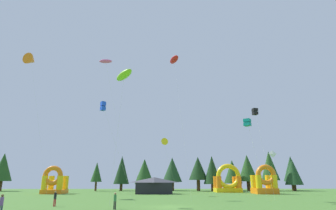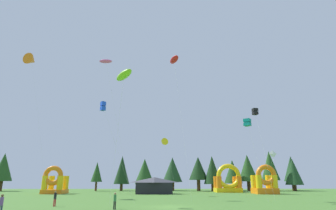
% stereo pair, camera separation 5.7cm
% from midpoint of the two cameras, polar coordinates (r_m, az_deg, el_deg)
% --- Properties ---
extents(ground_plane, '(120.00, 120.00, 0.00)m').
position_cam_midpoint_polar(ground_plane, '(31.16, 0.22, -20.22)').
color(ground_plane, '#47752D').
extents(kite_teal_box, '(2.15, 1.82, 11.11)m').
position_cam_midpoint_polar(kite_teal_box, '(40.85, 15.91, -3.48)').
color(kite_teal_box, '#0C7F7A').
rests_on(kite_teal_box, ground_plane).
extents(kite_white_diamond, '(2.00, 2.07, 8.35)m').
position_cam_midpoint_polar(kite_white_diamond, '(61.00, 20.67, -9.45)').
color(kite_white_diamond, white).
rests_on(kite_white_diamond, ground_plane).
extents(kite_red_parafoil, '(3.02, 7.84, 24.05)m').
position_cam_midpoint_polar(kite_red_parafoil, '(50.18, 1.22, 9.28)').
color(kite_red_parafoil, red).
rests_on(kite_red_parafoil, ground_plane).
extents(kite_lime_parafoil, '(2.87, 4.10, 14.92)m').
position_cam_midpoint_polar(kite_lime_parafoil, '(32.34, -9.06, 6.06)').
color(kite_lime_parafoil, '#8CD826').
rests_on(kite_lime_parafoil, ground_plane).
extents(kite_black_box, '(1.07, 3.76, 13.91)m').
position_cam_midpoint_polar(kite_black_box, '(46.87, 17.37, -1.33)').
color(kite_black_box, black).
rests_on(kite_black_box, ground_plane).
extents(kite_blue_box, '(4.41, 3.61, 12.33)m').
position_cam_midpoint_polar(kite_blue_box, '(35.96, -13.21, -0.28)').
color(kite_blue_box, blue).
rests_on(kite_blue_box, ground_plane).
extents(kite_pink_parafoil, '(6.97, 1.35, 24.95)m').
position_cam_midpoint_polar(kite_pink_parafoil, '(54.58, -12.70, 8.72)').
color(kite_pink_parafoil, '#EA599E').
rests_on(kite_pink_parafoil, ground_plane).
extents(kite_orange_delta, '(8.15, 2.77, 27.70)m').
position_cam_midpoint_polar(kite_orange_delta, '(64.27, -26.28, 8.24)').
color(kite_orange_delta, orange).
rests_on(kite_orange_delta, ground_plane).
extents(kite_yellow_delta, '(3.59, 1.78, 10.57)m').
position_cam_midpoint_polar(kite_yellow_delta, '(54.29, -0.93, -7.66)').
color(kite_yellow_delta, yellow).
rests_on(kite_yellow_delta, ground_plane).
extents(person_far_side, '(0.40, 0.40, 1.67)m').
position_cam_midpoint_polar(person_far_side, '(27.15, -31.04, -16.85)').
color(person_far_side, navy).
rests_on(person_far_side, ground_plane).
extents(person_midfield, '(0.39, 0.39, 1.62)m').
position_cam_midpoint_polar(person_midfield, '(34.11, -22.19, -17.10)').
color(person_midfield, '#B21E26').
rests_on(person_midfield, ground_plane).
extents(person_left_edge, '(0.33, 0.33, 1.58)m').
position_cam_midpoint_polar(person_left_edge, '(29.16, -10.87, -18.47)').
color(person_left_edge, black).
rests_on(person_left_edge, ground_plane).
extents(inflatable_red_slide, '(5.81, 4.53, 6.30)m').
position_cam_midpoint_polar(inflatable_red_slide, '(67.45, 12.14, -15.26)').
color(inflatable_red_slide, yellow).
rests_on(inflatable_red_slide, ground_plane).
extents(inflatable_blue_arch, '(4.23, 4.72, 5.57)m').
position_cam_midpoint_polar(inflatable_blue_arch, '(63.97, -22.32, -14.67)').
color(inflatable_blue_arch, orange).
rests_on(inflatable_blue_arch, ground_plane).
extents(inflatable_orange_dome, '(4.39, 4.54, 5.80)m').
position_cam_midpoint_polar(inflatable_orange_dome, '(62.36, 19.19, -14.93)').
color(inflatable_orange_dome, orange).
rests_on(inflatable_orange_dome, ground_plane).
extents(festival_tent, '(7.32, 3.91, 3.28)m').
position_cam_midpoint_polar(festival_tent, '(59.00, -2.87, -16.16)').
color(festival_tent, black).
rests_on(festival_tent, ground_plane).
extents(tree_row_0, '(4.91, 4.91, 9.50)m').
position_cam_midpoint_polar(tree_row_0, '(84.61, -30.78, -10.88)').
color(tree_row_0, '#4C331E').
rests_on(tree_row_0, ground_plane).
extents(tree_row_1, '(2.83, 2.83, 7.17)m').
position_cam_midpoint_polar(tree_row_1, '(75.74, -14.45, -13.19)').
color(tree_row_1, '#4C331E').
rests_on(tree_row_1, ground_plane).
extents(tree_row_2, '(4.05, 4.05, 8.87)m').
position_cam_midpoint_polar(tree_row_2, '(76.01, -9.49, -13.01)').
color(tree_row_2, '#4C331E').
rests_on(tree_row_2, ground_plane).
extents(tree_row_3, '(4.89, 4.89, 8.02)m').
position_cam_midpoint_polar(tree_row_3, '(73.66, -4.89, -13.42)').
color(tree_row_3, '#4C331E').
rests_on(tree_row_3, ground_plane).
extents(tree_row_4, '(5.22, 5.22, 8.59)m').
position_cam_midpoint_polar(tree_row_4, '(76.29, 0.85, -13.14)').
color(tree_row_4, '#4C331E').
rests_on(tree_row_4, ground_plane).
extents(tree_row_5, '(4.88, 4.88, 8.58)m').
position_cam_midpoint_polar(tree_row_5, '(74.18, 6.14, -12.82)').
color(tree_row_5, '#4C331E').
rests_on(tree_row_5, ground_plane).
extents(tree_row_6, '(4.41, 4.41, 8.68)m').
position_cam_midpoint_polar(tree_row_6, '(73.04, 9.00, -13.02)').
color(tree_row_6, '#4C331E').
rests_on(tree_row_6, ground_plane).
extents(tree_row_7, '(4.50, 4.50, 7.69)m').
position_cam_midpoint_polar(tree_row_7, '(75.23, 13.04, -13.20)').
color(tree_row_7, '#4C331E').
rests_on(tree_row_7, ground_plane).
extents(tree_row_8, '(4.08, 4.08, 6.74)m').
position_cam_midpoint_polar(tree_row_8, '(79.00, 13.40, -13.59)').
color(tree_row_8, '#4C331E').
rests_on(tree_row_8, ground_plane).
extents(tree_row_9, '(4.95, 4.95, 9.13)m').
position_cam_midpoint_polar(tree_row_9, '(76.96, 15.95, -12.33)').
color(tree_row_9, '#4C331E').
rests_on(tree_row_9, ground_plane).
extents(tree_row_10, '(4.64, 4.64, 10.13)m').
position_cam_midpoint_polar(tree_row_10, '(79.56, 20.08, -11.63)').
color(tree_row_10, '#4C331E').
rests_on(tree_row_10, ground_plane).
extents(tree_row_11, '(4.44, 4.44, 8.10)m').
position_cam_midpoint_polar(tree_row_11, '(80.47, 24.22, -12.36)').
color(tree_row_11, '#4C331E').
rests_on(tree_row_11, ground_plane).
extents(tree_row_12, '(4.47, 4.47, 9.03)m').
position_cam_midpoint_polar(tree_row_12, '(84.14, 23.95, -11.87)').
color(tree_row_12, '#4C331E').
rests_on(tree_row_12, ground_plane).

